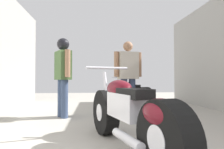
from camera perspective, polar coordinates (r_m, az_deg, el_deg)
ground_plane at (r=3.80m, az=3.08°, el=-13.40°), size 16.97×16.97×0.00m
motorcycle_maroon_cruiser at (r=2.26m, az=4.63°, el=-11.01°), size 0.84×2.05×0.97m
motorcycle_black_naked at (r=6.14m, az=5.31°, el=-5.43°), size 1.03×1.82×0.89m
mechanic_in_blue at (r=4.62m, az=4.53°, el=0.43°), size 0.67×0.31×1.66m
mechanic_with_helmet at (r=4.36m, az=-13.67°, el=1.31°), size 0.41×0.62×1.66m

